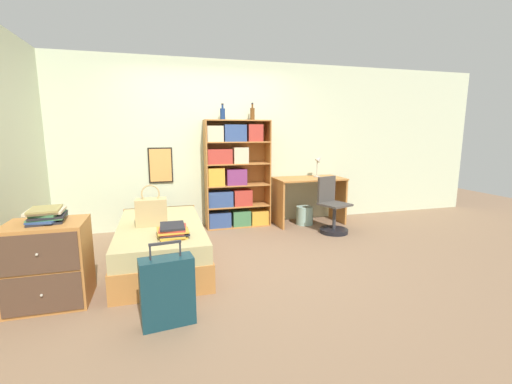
# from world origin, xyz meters

# --- Properties ---
(ground_plane) EXTENTS (14.00, 14.00, 0.00)m
(ground_plane) POSITION_xyz_m (0.00, 0.00, 0.00)
(ground_plane) COLOR #84664C
(wall_back) EXTENTS (10.00, 0.09, 2.60)m
(wall_back) POSITION_xyz_m (-0.00, 1.52, 1.30)
(wall_back) COLOR beige
(wall_back) RESTS_ON ground_plane
(bed) EXTENTS (0.95, 1.86, 0.47)m
(bed) POSITION_xyz_m (-0.79, 0.02, 0.23)
(bed) COLOR #B77538
(bed) RESTS_ON ground_plane
(handbag) EXTENTS (0.34, 0.21, 0.46)m
(handbag) POSITION_xyz_m (-0.88, -0.02, 0.63)
(handbag) COLOR tan
(handbag) RESTS_ON bed
(book_stack_on_bed) EXTENTS (0.32, 0.37, 0.11)m
(book_stack_on_bed) POSITION_xyz_m (-0.67, -0.51, 0.52)
(book_stack_on_bed) COLOR gold
(book_stack_on_bed) RESTS_ON bed
(suitcase) EXTENTS (0.43, 0.23, 0.68)m
(suitcase) POSITION_xyz_m (-0.76, -1.33, 0.28)
(suitcase) COLOR #143842
(suitcase) RESTS_ON ground_plane
(dresser) EXTENTS (0.64, 0.52, 0.74)m
(dresser) POSITION_xyz_m (-1.74, -0.70, 0.37)
(dresser) COLOR #B77538
(dresser) RESTS_ON ground_plane
(magazine_pile_on_dresser) EXTENTS (0.33, 0.37, 0.12)m
(magazine_pile_on_dresser) POSITION_xyz_m (-1.73, -0.65, 0.79)
(magazine_pile_on_dresser) COLOR #232328
(magazine_pile_on_dresser) RESTS_ON dresser
(bookcase) EXTENTS (1.02, 0.32, 1.68)m
(bookcase) POSITION_xyz_m (0.35, 1.31, 0.81)
(bookcase) COLOR #B77538
(bookcase) RESTS_ON ground_plane
(bottle_green) EXTENTS (0.08, 0.08, 0.24)m
(bottle_green) POSITION_xyz_m (0.20, 1.32, 1.78)
(bottle_green) COLOR navy
(bottle_green) RESTS_ON bookcase
(bottle_brown) EXTENTS (0.07, 0.07, 0.26)m
(bottle_brown) POSITION_xyz_m (0.67, 1.34, 1.79)
(bottle_brown) COLOR brown
(bottle_brown) RESTS_ON bookcase
(desk) EXTENTS (1.12, 0.60, 0.76)m
(desk) POSITION_xyz_m (1.59, 1.17, 0.52)
(desk) COLOR #B77538
(desk) RESTS_ON ground_plane
(desk_lamp) EXTENTS (0.16, 0.11, 0.37)m
(desk_lamp) POSITION_xyz_m (1.79, 1.25, 1.00)
(desk_lamp) COLOR #ADA89E
(desk_lamp) RESTS_ON desk
(desk_chair) EXTENTS (0.49, 0.49, 0.84)m
(desk_chair) POSITION_xyz_m (1.71, 0.58, 0.27)
(desk_chair) COLOR black
(desk_chair) RESTS_ON ground_plane
(waste_bin) EXTENTS (0.27, 0.27, 0.30)m
(waste_bin) POSITION_xyz_m (1.49, 1.11, 0.15)
(waste_bin) COLOR #99C1B2
(waste_bin) RESTS_ON ground_plane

